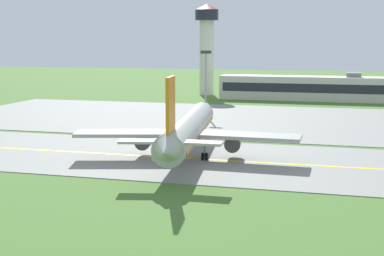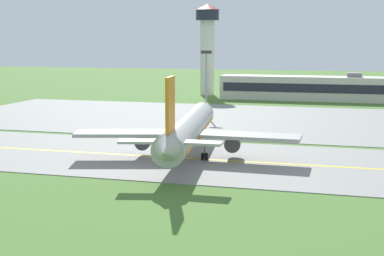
% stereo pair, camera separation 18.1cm
% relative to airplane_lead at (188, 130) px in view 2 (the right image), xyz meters
% --- Properties ---
extents(ground_plane, '(500.00, 500.00, 0.00)m').
position_rel_airplane_lead_xyz_m(ground_plane, '(-4.73, -0.89, -4.13)').
color(ground_plane, '#47702D').
extents(taxiway_strip, '(240.00, 28.00, 0.10)m').
position_rel_airplane_lead_xyz_m(taxiway_strip, '(-4.73, -0.89, -4.08)').
color(taxiway_strip, gray).
rests_on(taxiway_strip, ground).
extents(apron_pad, '(140.00, 52.00, 0.10)m').
position_rel_airplane_lead_xyz_m(apron_pad, '(5.27, 41.11, -4.08)').
color(apron_pad, gray).
rests_on(apron_pad, ground).
extents(taxiway_centreline, '(220.00, 0.60, 0.01)m').
position_rel_airplane_lead_xyz_m(taxiway_centreline, '(-4.73, -0.89, -4.03)').
color(taxiway_centreline, yellow).
rests_on(taxiway_centreline, taxiway_strip).
extents(airplane_lead, '(32.25, 39.63, 12.70)m').
position_rel_airplane_lead_xyz_m(airplane_lead, '(0.00, 0.00, 0.00)').
color(airplane_lead, '#ADADA8').
rests_on(airplane_lead, ground).
extents(terminal_building, '(53.60, 8.83, 8.00)m').
position_rel_airplane_lead_xyz_m(terminal_building, '(13.73, 85.69, -0.71)').
color(terminal_building, beige).
rests_on(terminal_building, ground).
extents(control_tower, '(7.60, 7.60, 28.06)m').
position_rel_airplane_lead_xyz_m(control_tower, '(-19.78, 93.30, 12.71)').
color(control_tower, silver).
rests_on(control_tower, ground).
extents(apron_light_mast, '(2.40, 0.50, 14.70)m').
position_rel_airplane_lead_xyz_m(apron_light_mast, '(-8.25, 44.85, 5.19)').
color(apron_light_mast, gray).
rests_on(apron_light_mast, ground).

